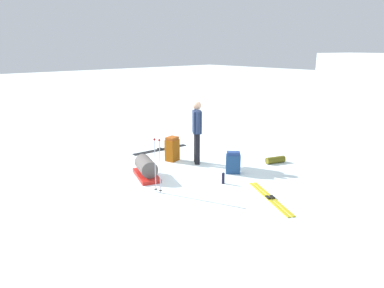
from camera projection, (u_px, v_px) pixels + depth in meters
name	position (u px, v px, depth m)	size (l,w,h in m)	color
ground_plane	(192.00, 170.00, 9.13)	(80.00, 80.00, 0.00)	white
skier_standing	(197.00, 129.00, 9.43)	(0.48, 0.38, 1.70)	black
ski_pair_near	(270.00, 198.00, 7.41)	(1.65, 0.96, 0.05)	gold
ski_pair_far	(160.00, 150.00, 10.91)	(0.34, 1.86, 0.05)	black
backpack_large_dark	(172.00, 149.00, 9.81)	(0.36, 0.40, 0.68)	#95480B
backpack_bright	(233.00, 163.00, 8.84)	(0.40, 0.39, 0.56)	navy
ski_poles_planted_near	(157.00, 163.00, 7.55)	(0.19, 0.11, 1.22)	#B3B2C5
gear_sled	(146.00, 168.00, 8.57)	(1.15, 0.79, 0.49)	red
sleeping_mat_rolled	(275.00, 160.00, 9.66)	(0.18, 0.18, 0.55)	brown
thermos_bottle	(223.00, 178.00, 8.20)	(0.07, 0.07, 0.26)	black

